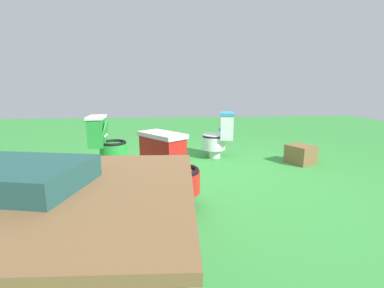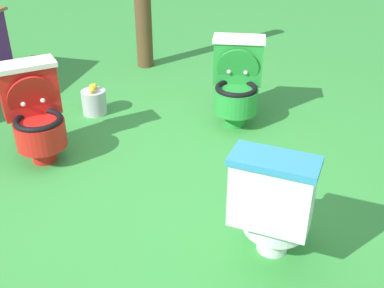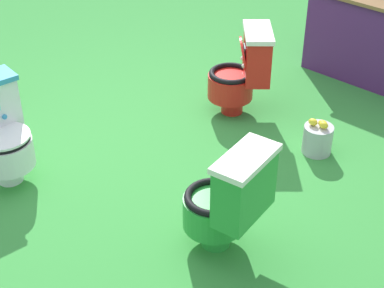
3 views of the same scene
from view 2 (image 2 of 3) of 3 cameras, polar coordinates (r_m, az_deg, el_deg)
name	(u,v)px [view 2 (image 2 of 3)]	position (r m, az deg, el deg)	size (l,w,h in m)	color
ground	(137,189)	(3.32, -6.59, -5.45)	(14.00, 14.00, 0.00)	green
toilet_green	(237,81)	(4.06, 5.43, 7.52)	(0.52, 0.45, 0.73)	green
toilet_white	(274,204)	(2.59, 9.89, -7.18)	(0.56, 0.49, 0.73)	white
toilet_red	(35,112)	(3.68, -18.40, 3.63)	(0.64, 0.62, 0.73)	red
lemon_bucket	(94,101)	(4.37, -11.71, 5.06)	(0.22, 0.22, 0.28)	#B7B7BF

